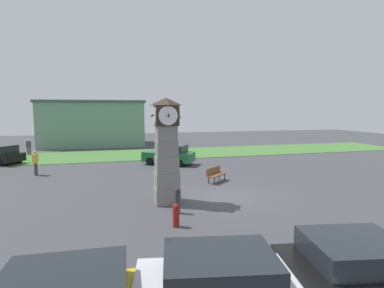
{
  "coord_description": "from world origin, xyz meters",
  "views": [
    {
      "loc": [
        -5.33,
        -14.01,
        4.44
      ],
      "look_at": [
        -1.2,
        1.92,
        2.53
      ],
      "focal_mm": 28.0,
      "sensor_mm": 36.0,
      "label": 1
    }
  ],
  "objects_px": {
    "bollard_mid_row": "(176,215)",
    "car_far_lot": "(170,154)",
    "car_by_building": "(363,270)",
    "bollard_near_tower": "(177,200)",
    "car_near_tower": "(230,287)",
    "bench": "(216,173)",
    "clock_tower": "(166,152)",
    "pedestrian_crossing_lot": "(29,146)",
    "pedestrian_near_bench": "(35,161)"
  },
  "relations": [
    {
      "from": "bollard_mid_row",
      "to": "car_far_lot",
      "type": "xyz_separation_m",
      "value": [
        2.08,
        12.84,
        0.35
      ]
    },
    {
      "from": "bollard_mid_row",
      "to": "car_by_building",
      "type": "height_order",
      "value": "car_by_building"
    },
    {
      "from": "bollard_mid_row",
      "to": "bollard_near_tower",
      "type": "bearing_deg",
      "value": 76.38
    },
    {
      "from": "car_near_tower",
      "to": "car_far_lot",
      "type": "relative_size",
      "value": 1.01
    },
    {
      "from": "car_far_lot",
      "to": "bench",
      "type": "height_order",
      "value": "car_far_lot"
    },
    {
      "from": "bench",
      "to": "clock_tower",
      "type": "bearing_deg",
      "value": -137.54
    },
    {
      "from": "bollard_mid_row",
      "to": "pedestrian_crossing_lot",
      "type": "xyz_separation_m",
      "value": [
        -10.32,
        21.23,
        0.43
      ]
    },
    {
      "from": "bollard_near_tower",
      "to": "car_far_lot",
      "type": "bearing_deg",
      "value": 81.36
    },
    {
      "from": "bollard_mid_row",
      "to": "bench",
      "type": "height_order",
      "value": "bollard_mid_row"
    },
    {
      "from": "clock_tower",
      "to": "bollard_near_tower",
      "type": "relative_size",
      "value": 4.42
    },
    {
      "from": "car_far_lot",
      "to": "bollard_near_tower",
      "type": "bearing_deg",
      "value": -98.64
    },
    {
      "from": "bollard_mid_row",
      "to": "car_near_tower",
      "type": "bearing_deg",
      "value": -89.29
    },
    {
      "from": "car_near_tower",
      "to": "bench",
      "type": "relative_size",
      "value": 2.82
    },
    {
      "from": "pedestrian_crossing_lot",
      "to": "bollard_near_tower",
      "type": "bearing_deg",
      "value": -61.67
    },
    {
      "from": "car_by_building",
      "to": "pedestrian_near_bench",
      "type": "xyz_separation_m",
      "value": [
        -10.64,
        16.64,
        0.18
      ]
    },
    {
      "from": "car_far_lot",
      "to": "bench",
      "type": "distance_m",
      "value": 6.71
    },
    {
      "from": "bollard_mid_row",
      "to": "car_by_building",
      "type": "bearing_deg",
      "value": -59.31
    },
    {
      "from": "bollard_near_tower",
      "to": "bench",
      "type": "xyz_separation_m",
      "value": [
        3.42,
        4.91,
        -0.05
      ]
    },
    {
      "from": "car_far_lot",
      "to": "bollard_mid_row",
      "type": "bearing_deg",
      "value": -99.21
    },
    {
      "from": "bollard_near_tower",
      "to": "car_by_building",
      "type": "relative_size",
      "value": 0.28
    },
    {
      "from": "car_near_tower",
      "to": "pedestrian_near_bench",
      "type": "xyz_separation_m",
      "value": [
        -7.46,
        16.5,
        0.19
      ]
    },
    {
      "from": "clock_tower",
      "to": "bollard_mid_row",
      "type": "relative_size",
      "value": 5.51
    },
    {
      "from": "bollard_mid_row",
      "to": "pedestrian_near_bench",
      "type": "distance_m",
      "value": 13.4
    },
    {
      "from": "clock_tower",
      "to": "car_far_lot",
      "type": "xyz_separation_m",
      "value": [
        1.91,
        9.78,
        -1.63
      ]
    },
    {
      "from": "clock_tower",
      "to": "car_by_building",
      "type": "xyz_separation_m",
      "value": [
        3.07,
        -8.53,
        -1.65
      ]
    },
    {
      "from": "bollard_mid_row",
      "to": "pedestrian_near_bench",
      "type": "height_order",
      "value": "pedestrian_near_bench"
    },
    {
      "from": "clock_tower",
      "to": "bench",
      "type": "relative_size",
      "value": 3.2
    },
    {
      "from": "car_by_building",
      "to": "pedestrian_near_bench",
      "type": "relative_size",
      "value": 2.42
    },
    {
      "from": "car_by_building",
      "to": "pedestrian_crossing_lot",
      "type": "distance_m",
      "value": 29.95
    },
    {
      "from": "bench",
      "to": "pedestrian_near_bench",
      "type": "height_order",
      "value": "pedestrian_near_bench"
    },
    {
      "from": "bollard_mid_row",
      "to": "car_near_tower",
      "type": "relative_size",
      "value": 0.21
    },
    {
      "from": "pedestrian_near_bench",
      "to": "bollard_near_tower",
      "type": "bearing_deg",
      "value": -51.46
    },
    {
      "from": "clock_tower",
      "to": "car_by_building",
      "type": "relative_size",
      "value": 1.22
    },
    {
      "from": "bollard_mid_row",
      "to": "pedestrian_crossing_lot",
      "type": "distance_m",
      "value": 23.61
    },
    {
      "from": "bollard_mid_row",
      "to": "pedestrian_near_bench",
      "type": "xyz_separation_m",
      "value": [
        -7.4,
        11.17,
        0.51
      ]
    },
    {
      "from": "bollard_mid_row",
      "to": "car_far_lot",
      "type": "bearing_deg",
      "value": 80.79
    },
    {
      "from": "car_near_tower",
      "to": "pedestrian_crossing_lot",
      "type": "bearing_deg",
      "value": 111.35
    },
    {
      "from": "bollard_mid_row",
      "to": "pedestrian_near_bench",
      "type": "relative_size",
      "value": 0.53
    },
    {
      "from": "clock_tower",
      "to": "bench",
      "type": "height_order",
      "value": "clock_tower"
    },
    {
      "from": "bollard_mid_row",
      "to": "bench",
      "type": "distance_m",
      "value": 7.39
    },
    {
      "from": "bollard_near_tower",
      "to": "bollard_mid_row",
      "type": "height_order",
      "value": "bollard_near_tower"
    },
    {
      "from": "car_near_tower",
      "to": "pedestrian_crossing_lot",
      "type": "height_order",
      "value": "pedestrian_crossing_lot"
    },
    {
      "from": "car_far_lot",
      "to": "car_by_building",
      "type": "bearing_deg",
      "value": -86.35
    },
    {
      "from": "car_by_building",
      "to": "bench",
      "type": "height_order",
      "value": "car_by_building"
    },
    {
      "from": "bollard_mid_row",
      "to": "car_by_building",
      "type": "distance_m",
      "value": 6.38
    },
    {
      "from": "clock_tower",
      "to": "pedestrian_crossing_lot",
      "type": "height_order",
      "value": "clock_tower"
    },
    {
      "from": "pedestrian_near_bench",
      "to": "pedestrian_crossing_lot",
      "type": "distance_m",
      "value": 10.48
    },
    {
      "from": "car_near_tower",
      "to": "pedestrian_crossing_lot",
      "type": "distance_m",
      "value": 28.52
    },
    {
      "from": "car_far_lot",
      "to": "pedestrian_near_bench",
      "type": "distance_m",
      "value": 9.63
    },
    {
      "from": "pedestrian_near_bench",
      "to": "clock_tower",
      "type": "bearing_deg",
      "value": -46.95
    }
  ]
}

